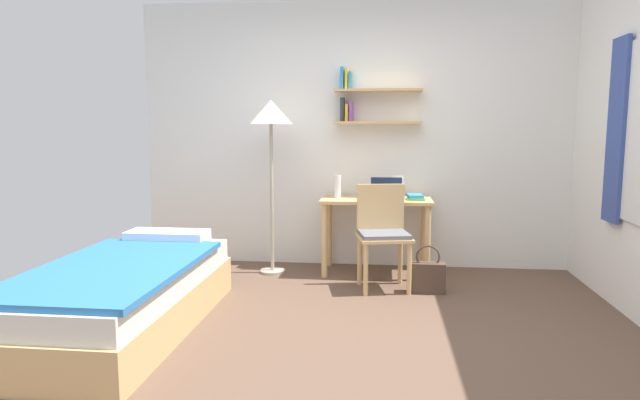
{
  "coord_description": "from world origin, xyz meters",
  "views": [
    {
      "loc": [
        0.21,
        -3.46,
        1.38
      ],
      "look_at": [
        -0.25,
        0.51,
        0.85
      ],
      "focal_mm": 30.89,
      "sensor_mm": 36.0,
      "label": 1
    }
  ],
  "objects_px": {
    "standing_lamp": "(271,121)",
    "book_stack": "(415,197)",
    "desk": "(376,213)",
    "water_bottle": "(338,186)",
    "laptop": "(386,192)",
    "handbag": "(427,276)",
    "bed": "(124,295)",
    "desk_chair": "(383,231)"
  },
  "relations": [
    {
      "from": "standing_lamp",
      "to": "book_stack",
      "type": "distance_m",
      "value": 1.51
    },
    {
      "from": "desk",
      "to": "water_bottle",
      "type": "height_order",
      "value": "water_bottle"
    },
    {
      "from": "laptop",
      "to": "book_stack",
      "type": "distance_m",
      "value": 0.28
    },
    {
      "from": "handbag",
      "to": "desk",
      "type": "bearing_deg",
      "value": 126.44
    },
    {
      "from": "bed",
      "to": "laptop",
      "type": "distance_m",
      "value": 2.53
    },
    {
      "from": "standing_lamp",
      "to": "laptop",
      "type": "relative_size",
      "value": 4.87
    },
    {
      "from": "bed",
      "to": "water_bottle",
      "type": "height_order",
      "value": "water_bottle"
    },
    {
      "from": "desk",
      "to": "desk_chair",
      "type": "xyz_separation_m",
      "value": [
        0.07,
        -0.49,
        -0.08
      ]
    },
    {
      "from": "desk",
      "to": "laptop",
      "type": "xyz_separation_m",
      "value": [
        0.09,
        0.03,
        0.19
      ]
    },
    {
      "from": "water_bottle",
      "to": "desk_chair",
      "type": "bearing_deg",
      "value": -49.53
    },
    {
      "from": "desk_chair",
      "to": "handbag",
      "type": "height_order",
      "value": "desk_chair"
    },
    {
      "from": "bed",
      "to": "standing_lamp",
      "type": "distance_m",
      "value": 2.1
    },
    {
      "from": "desk_chair",
      "to": "desk",
      "type": "bearing_deg",
      "value": 97.57
    },
    {
      "from": "bed",
      "to": "water_bottle",
      "type": "relative_size",
      "value": 9.43
    },
    {
      "from": "laptop",
      "to": "water_bottle",
      "type": "relative_size",
      "value": 1.56
    },
    {
      "from": "desk",
      "to": "desk_chair",
      "type": "distance_m",
      "value": 0.5
    },
    {
      "from": "desk",
      "to": "desk_chair",
      "type": "bearing_deg",
      "value": -82.43
    },
    {
      "from": "bed",
      "to": "handbag",
      "type": "height_order",
      "value": "bed"
    },
    {
      "from": "book_stack",
      "to": "desk",
      "type": "bearing_deg",
      "value": 174.18
    },
    {
      "from": "water_bottle",
      "to": "book_stack",
      "type": "relative_size",
      "value": 0.96
    },
    {
      "from": "bed",
      "to": "water_bottle",
      "type": "xyz_separation_m",
      "value": [
        1.32,
        1.71,
        0.58
      ]
    },
    {
      "from": "handbag",
      "to": "laptop",
      "type": "bearing_deg",
      "value": 119.2
    },
    {
      "from": "desk",
      "to": "standing_lamp",
      "type": "height_order",
      "value": "standing_lamp"
    },
    {
      "from": "desk_chair",
      "to": "book_stack",
      "type": "relative_size",
      "value": 3.99
    },
    {
      "from": "desk",
      "to": "laptop",
      "type": "relative_size",
      "value": 3.07
    },
    {
      "from": "water_bottle",
      "to": "book_stack",
      "type": "xyz_separation_m",
      "value": [
        0.73,
        -0.05,
        -0.09
      ]
    },
    {
      "from": "bed",
      "to": "desk_chair",
      "type": "relative_size",
      "value": 2.28
    },
    {
      "from": "desk_chair",
      "to": "handbag",
      "type": "relative_size",
      "value": 2.19
    },
    {
      "from": "standing_lamp",
      "to": "handbag",
      "type": "distance_m",
      "value": 1.98
    },
    {
      "from": "desk_chair",
      "to": "laptop",
      "type": "xyz_separation_m",
      "value": [
        0.03,
        0.52,
        0.27
      ]
    },
    {
      "from": "standing_lamp",
      "to": "handbag",
      "type": "xyz_separation_m",
      "value": [
        1.42,
        -0.49,
        -1.29
      ]
    },
    {
      "from": "desk",
      "to": "desk_chair",
      "type": "relative_size",
      "value": 1.16
    },
    {
      "from": "laptop",
      "to": "water_bottle",
      "type": "xyz_separation_m",
      "value": [
        -0.46,
        -0.01,
        0.05
      ]
    },
    {
      "from": "water_bottle",
      "to": "book_stack",
      "type": "distance_m",
      "value": 0.74
    },
    {
      "from": "standing_lamp",
      "to": "handbag",
      "type": "height_order",
      "value": "standing_lamp"
    },
    {
      "from": "water_bottle",
      "to": "handbag",
      "type": "bearing_deg",
      "value": -37.23
    },
    {
      "from": "desk",
      "to": "handbag",
      "type": "distance_m",
      "value": 0.86
    },
    {
      "from": "desk_chair",
      "to": "water_bottle",
      "type": "distance_m",
      "value": 0.74
    },
    {
      "from": "bed",
      "to": "standing_lamp",
      "type": "bearing_deg",
      "value": 65.87
    },
    {
      "from": "standing_lamp",
      "to": "handbag",
      "type": "bearing_deg",
      "value": -18.95
    },
    {
      "from": "laptop",
      "to": "handbag",
      "type": "relative_size",
      "value": 0.82
    },
    {
      "from": "book_stack",
      "to": "handbag",
      "type": "bearing_deg",
      "value": -81.76
    }
  ]
}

